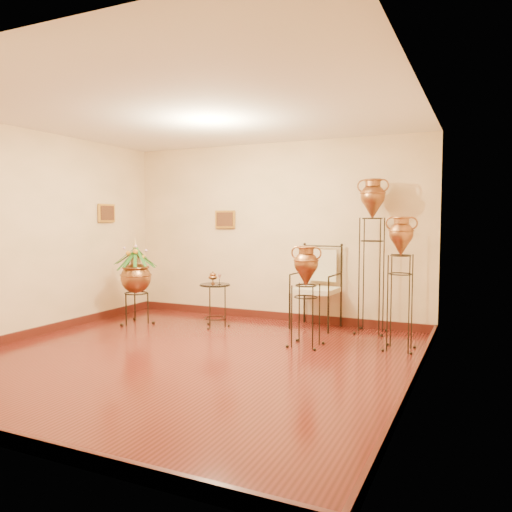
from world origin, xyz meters
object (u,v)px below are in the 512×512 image
at_px(planter_urn, 136,274).
at_px(armchair, 316,287).
at_px(amphora_mid, 400,282).
at_px(amphora_tall, 372,254).
at_px(side_table, 215,304).

bearing_deg(planter_urn, armchair, 18.38).
relative_size(amphora_mid, armchair, 1.35).
height_order(amphora_mid, planter_urn, amphora_mid).
xyz_separation_m(amphora_tall, planter_urn, (-3.41, -0.86, -0.35)).
distance_m(amphora_mid, side_table, 2.75).
relative_size(amphora_mid, side_table, 2.03).
height_order(planter_urn, side_table, planter_urn).
bearing_deg(amphora_tall, side_table, -165.25).
height_order(amphora_mid, armchair, amphora_mid).
relative_size(amphora_tall, amphora_mid, 1.32).
xyz_separation_m(amphora_tall, amphora_mid, (0.51, -0.79, -0.28)).
distance_m(amphora_tall, amphora_mid, 0.98).
relative_size(planter_urn, armchair, 1.12).
bearing_deg(amphora_tall, armchair, 180.00).
height_order(amphora_tall, side_table, amphora_tall).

